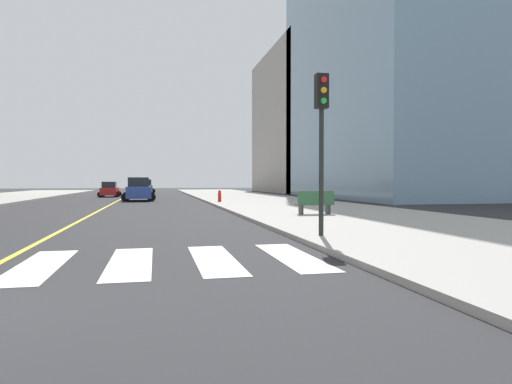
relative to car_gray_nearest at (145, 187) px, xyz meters
The scene contains 10 objects.
sidewalk_kerb_east 40.23m from the car_gray_nearest, 75.05° to the right, with size 10.00×120.00×0.15m, color #9E9B93.
lane_divider_paint 18.97m from the car_gray_nearest, 95.53° to the right, with size 0.16×80.00×0.01m, color yellow.
office_tower_glass 39.55m from the car_gray_nearest, 35.94° to the right, with size 20.00×28.00×38.73m, color #7A9EB7.
parking_garage_concrete 29.24m from the car_gray_nearest, ahead, with size 18.00×24.00×21.53m, color #9E9B93.
car_gray_nearest is the anchor object (origin of this frame).
car_blue_third 23.48m from the car_gray_nearest, 90.17° to the right, with size 3.00×4.68×2.05m.
car_red_fourth 13.01m from the car_gray_nearest, 105.61° to the right, with size 2.35×3.74×1.66m.
traffic_light_near_corner 52.74m from the car_gray_nearest, 83.33° to the right, with size 0.36×0.41×4.69m.
park_bench 45.10m from the car_gray_nearest, 78.70° to the right, with size 1.81×0.58×1.12m.
fire_hydrant 30.76m from the car_gray_nearest, 78.37° to the right, with size 0.26×0.26×0.89m.
Camera 1 is at (3.23, -6.05, 1.74)m, focal length 32.16 mm.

